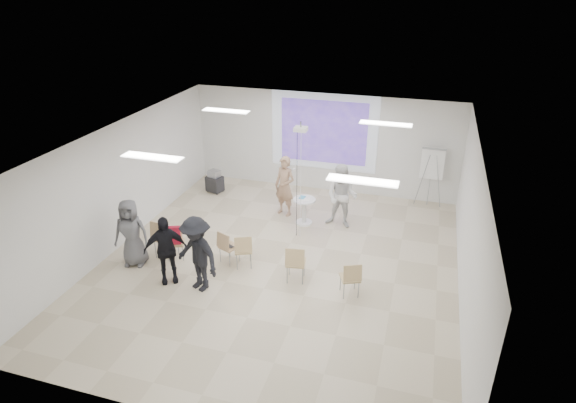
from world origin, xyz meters
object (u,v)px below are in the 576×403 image
(flipchart_easel, at_px, (432,164))
(pedestal_table, at_px, (304,210))
(audience_mid, at_px, (197,250))
(audience_outer, at_px, (131,229))
(player_right, at_px, (342,193))
(chair_far_left, at_px, (163,236))
(laptop, at_px, (229,245))
(chair_center, at_px, (243,248))
(player_left, at_px, (285,182))
(audience_left, at_px, (165,245))
(chair_left_mid, at_px, (176,242))
(chair_right_inner, at_px, (295,261))
(av_cart, at_px, (215,182))
(chair_right_far, at_px, (351,277))
(chair_left_inner, at_px, (227,245))

(flipchart_easel, bearing_deg, pedestal_table, -145.97)
(audience_mid, relative_size, audience_outer, 1.06)
(player_right, distance_m, chair_far_left, 4.61)
(laptop, bearing_deg, chair_center, -176.86)
(player_left, height_order, audience_left, player_left)
(chair_left_mid, height_order, laptop, chair_left_mid)
(player_right, distance_m, flipchart_easel, 2.93)
(flipchart_easel, bearing_deg, chair_center, -130.30)
(player_right, height_order, chair_right_inner, player_right)
(pedestal_table, xyz_separation_m, chair_right_inner, (0.52, -2.67, 0.11))
(player_left, relative_size, laptop, 6.41)
(player_left, xyz_separation_m, chair_far_left, (-2.05, -3.01, -0.38))
(chair_far_left, distance_m, flipchart_easel, 7.54)
(chair_center, height_order, av_cart, chair_center)
(pedestal_table, bearing_deg, chair_center, -107.33)
(chair_left_mid, bearing_deg, chair_center, -16.35)
(chair_right_inner, bearing_deg, player_right, 71.88)
(player_right, height_order, chair_right_far, player_right)
(chair_center, xyz_separation_m, audience_mid, (-0.61, -1.03, 0.46))
(chair_center, relative_size, audience_left, 0.47)
(laptop, bearing_deg, chair_right_far, -167.60)
(player_right, height_order, av_cart, player_right)
(audience_mid, bearing_deg, chair_right_inner, 45.16)
(chair_left_inner, height_order, av_cart, chair_left_inner)
(chair_far_left, bearing_deg, chair_right_inner, 7.53)
(chair_far_left, height_order, chair_left_mid, chair_far_left)
(chair_right_far, bearing_deg, chair_center, 147.27)
(player_right, bearing_deg, av_cart, 172.72)
(audience_outer, relative_size, av_cart, 2.60)
(player_right, distance_m, laptop, 3.30)
(chair_left_mid, relative_size, flipchart_easel, 0.46)
(av_cart, bearing_deg, laptop, -44.22)
(player_right, distance_m, chair_right_inner, 2.89)
(player_right, height_order, audience_left, player_right)
(player_left, distance_m, flipchart_easel, 4.18)
(audience_left, relative_size, flipchart_easel, 1.03)
(pedestal_table, xyz_separation_m, audience_outer, (-3.24, -3.03, 0.49))
(chair_left_mid, bearing_deg, chair_left_inner, -12.04)
(player_left, relative_size, chair_right_inner, 2.16)
(pedestal_table, distance_m, audience_mid, 3.79)
(pedestal_table, relative_size, av_cart, 1.07)
(chair_left_mid, relative_size, audience_outer, 0.45)
(player_right, xyz_separation_m, chair_left_mid, (-3.37, -2.74, -0.48))
(player_right, bearing_deg, audience_outer, -135.60)
(laptop, bearing_deg, av_cart, -37.92)
(chair_left_inner, xyz_separation_m, chair_center, (0.43, -0.06, 0.02))
(chair_far_left, relative_size, chair_center, 1.17)
(chair_right_far, bearing_deg, laptop, 145.74)
(player_left, height_order, chair_right_inner, player_left)
(player_right, bearing_deg, audience_mid, -115.48)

